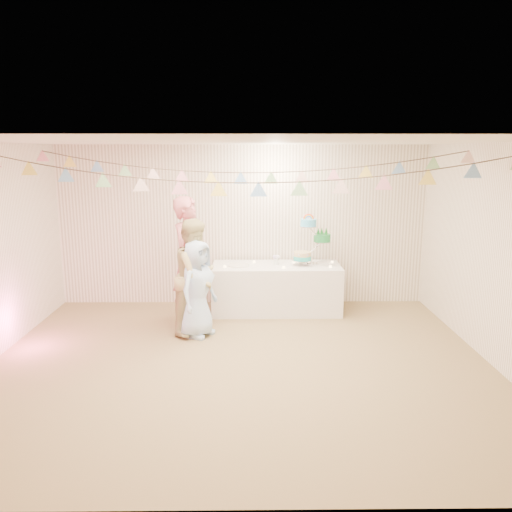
{
  "coord_description": "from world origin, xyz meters",
  "views": [
    {
      "loc": [
        0.13,
        -5.59,
        2.5
      ],
      "look_at": [
        0.2,
        0.8,
        1.15
      ],
      "focal_mm": 35.0,
      "sensor_mm": 36.0,
      "label": 1
    }
  ],
  "objects_px": {
    "person_adult_b": "(196,277)",
    "person_adult_a": "(190,261)",
    "table": "(276,288)",
    "cake_stand": "(312,241)",
    "person_child": "(198,289)"
  },
  "relations": [
    {
      "from": "person_adult_b",
      "to": "person_adult_a",
      "type": "bearing_deg",
      "value": 44.55
    },
    {
      "from": "table",
      "to": "cake_stand",
      "type": "height_order",
      "value": "cake_stand"
    },
    {
      "from": "cake_stand",
      "to": "person_adult_b",
      "type": "height_order",
      "value": "person_adult_b"
    },
    {
      "from": "person_adult_b",
      "to": "person_child",
      "type": "bearing_deg",
      "value": -142.69
    },
    {
      "from": "person_adult_a",
      "to": "person_adult_b",
      "type": "distance_m",
      "value": 0.45
    },
    {
      "from": "person_adult_a",
      "to": "person_child",
      "type": "relative_size",
      "value": 1.4
    },
    {
      "from": "table",
      "to": "person_adult_b",
      "type": "bearing_deg",
      "value": -141.21
    },
    {
      "from": "person_adult_b",
      "to": "cake_stand",
      "type": "bearing_deg",
      "value": -34.36
    },
    {
      "from": "table",
      "to": "person_adult_b",
      "type": "relative_size",
      "value": 1.25
    },
    {
      "from": "cake_stand",
      "to": "person_adult_b",
      "type": "distance_m",
      "value": 1.99
    },
    {
      "from": "person_adult_a",
      "to": "person_adult_b",
      "type": "height_order",
      "value": "person_adult_a"
    },
    {
      "from": "table",
      "to": "person_adult_a",
      "type": "height_order",
      "value": "person_adult_a"
    },
    {
      "from": "person_adult_a",
      "to": "person_child",
      "type": "distance_m",
      "value": 0.63
    },
    {
      "from": "table",
      "to": "person_adult_a",
      "type": "relative_size",
      "value": 1.07
    },
    {
      "from": "cake_stand",
      "to": "person_adult_a",
      "type": "xyz_separation_m",
      "value": [
        -1.84,
        -0.57,
        -0.19
      ]
    }
  ]
}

